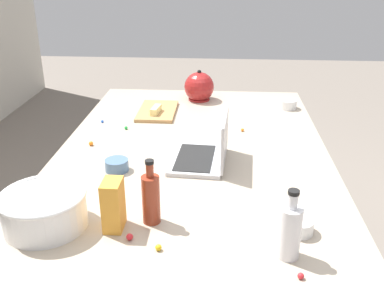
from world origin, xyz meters
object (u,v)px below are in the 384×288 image
bottle_vinegar (290,231)px  candy_bag (113,205)px  bottle_soy (151,198)px  butter_stick_left (156,110)px  laptop (206,152)px  cutting_board (157,111)px  kettle (199,87)px  ramekin_medium (117,165)px  ramekin_wide (288,104)px  ramekin_small (299,226)px  mixing_bowl_large (44,209)px

bottle_vinegar → candy_bag: size_ratio=1.30×
bottle_soy → butter_stick_left: 1.04m
laptop → cutting_board: 0.69m
kettle → cutting_board: 0.34m
ramekin_medium → bottle_vinegar: bearing=-129.3°
ramekin_medium → ramekin_wide: bearing=-43.4°
ramekin_wide → candy_bag: bearing=150.2°
butter_stick_left → cutting_board: bearing=0.0°
bottle_soy → candy_bag: (-0.04, 0.12, -0.01)m
laptop → ramekin_wide: (0.75, -0.44, -0.02)m
laptop → kettle: size_ratio=1.52×
kettle → cutting_board: size_ratio=0.63×
kettle → cutting_board: bearing=138.7°
cutting_board → butter_stick_left: 0.06m
cutting_board → candy_bag: size_ratio=2.00×
laptop → bottle_soy: size_ratio=1.43×
ramekin_small → ramekin_wide: ramekin_wide is taller
cutting_board → mixing_bowl_large: bearing=169.7°
bottle_vinegar → candy_bag: (0.11, 0.54, -0.00)m
bottle_vinegar → cutting_board: bottle_vinegar is taller
bottle_vinegar → kettle: bottle_vinegar is taller
laptop → ramekin_medium: laptop is taller
ramekin_wide → mixing_bowl_large: bearing=143.2°
cutting_board → ramekin_small: 1.27m
mixing_bowl_large → bottle_vinegar: size_ratio=1.26×
bottle_soy → bottle_vinegar: bearing=-109.6°
kettle → butter_stick_left: bearing=144.4°
bottle_vinegar → ramekin_wide: 1.38m
cutting_board → bottle_soy: bearing=-172.9°
bottle_vinegar → butter_stick_left: bearing=25.5°
bottle_vinegar → ramekin_medium: (0.51, 0.63, -0.06)m
ramekin_small → candy_bag: size_ratio=0.56×
laptop → cutting_board: laptop is taller
bottle_vinegar → butter_stick_left: size_ratio=2.02×
bottle_soy → butter_stick_left: size_ratio=2.06×
mixing_bowl_large → kettle: (1.39, -0.43, 0.01)m
butter_stick_left → laptop: bearing=-152.1°
bottle_vinegar → kettle: bearing=13.0°
kettle → butter_stick_left: kettle is taller
butter_stick_left → candy_bag: candy_bag is taller
bottle_vinegar → ramekin_small: bearing=-22.1°
bottle_vinegar → cutting_board: 1.36m
butter_stick_left → candy_bag: size_ratio=0.65×
butter_stick_left → mixing_bowl_large: bearing=169.2°
kettle → candy_bag: 1.39m
ramekin_small → mixing_bowl_large: bearing=91.5°
butter_stick_left → ramekin_small: size_ratio=1.16×
bottle_soy → ramekin_small: 0.48m
laptop → mixing_bowl_large: 0.72m
butter_stick_left → ramekin_medium: 0.67m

